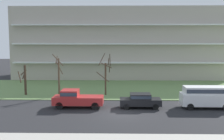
% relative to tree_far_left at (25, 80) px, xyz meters
% --- Properties ---
extents(ground, '(160.00, 160.00, 0.00)m').
position_rel_tree_far_left_xyz_m(ground, '(12.73, -8.86, -2.12)').
color(ground, '#232326').
extents(grass_lawn_strip, '(80.00, 16.00, 0.08)m').
position_rel_tree_far_left_xyz_m(grass_lawn_strip, '(12.73, 5.14, -2.08)').
color(grass_lawn_strip, '#66844C').
rests_on(grass_lawn_strip, ground).
extents(apartment_building, '(39.95, 12.99, 13.39)m').
position_rel_tree_far_left_xyz_m(apartment_building, '(12.73, 19.16, 4.58)').
color(apartment_building, '#B2A899').
rests_on(apartment_building, ground).
extents(tree_far_left, '(1.22, 1.71, 4.03)m').
position_rel_tree_far_left_xyz_m(tree_far_left, '(0.00, 0.00, 0.00)').
color(tree_far_left, '#423023').
rests_on(tree_far_left, ground).
extents(tree_left, '(1.43, 1.14, 5.60)m').
position_rel_tree_far_left_xyz_m(tree_left, '(4.66, -0.48, 0.70)').
color(tree_left, brown).
rests_on(tree_left, ground).
extents(tree_center, '(2.04, 2.14, 5.60)m').
position_rel_tree_far_left_xyz_m(tree_center, '(10.75, 0.02, 0.64)').
color(tree_center, '#4C3828').
rests_on(tree_center, ground).
extents(sedan_black_near_left, '(4.40, 1.80, 1.57)m').
position_rel_tree_far_left_xyz_m(sedan_black_near_left, '(14.77, -6.36, -1.25)').
color(sedan_black_near_left, black).
rests_on(sedan_black_near_left, ground).
extents(van_white_center_left, '(5.23, 2.08, 2.36)m').
position_rel_tree_far_left_xyz_m(van_white_center_left, '(21.76, -6.36, -0.72)').
color(van_white_center_left, white).
rests_on(van_white_center_left, ground).
extents(pickup_red_center_right, '(5.42, 2.06, 1.95)m').
position_rel_tree_far_left_xyz_m(pickup_red_center_right, '(7.82, -6.36, -1.10)').
color(pickup_red_center_right, '#B22828').
rests_on(pickup_red_center_right, ground).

